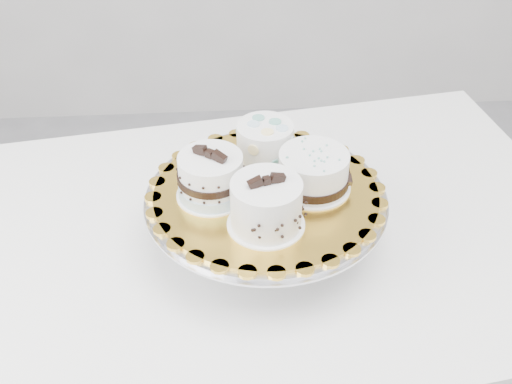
{
  "coord_description": "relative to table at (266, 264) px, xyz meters",
  "views": [
    {
      "loc": [
        0.04,
        -0.76,
        1.49
      ],
      "look_at": [
        0.09,
        0.03,
        0.87
      ],
      "focal_mm": 45.0,
      "sensor_mm": 36.0,
      "label": 1
    }
  ],
  "objects": [
    {
      "name": "cake_dots",
      "position": [
        -0.0,
        0.05,
        0.23
      ],
      "size": [
        0.12,
        0.12,
        0.07
      ],
      "rotation": [
        0.0,
        0.0,
        0.29
      ],
      "color": "white",
      "rests_on": "cake_board"
    },
    {
      "name": "cake_stand",
      "position": [
        -0.01,
        -0.04,
        0.16
      ],
      "size": [
        0.39,
        0.39,
        0.11
      ],
      "color": "gray",
      "rests_on": "table"
    },
    {
      "name": "cake_board",
      "position": [
        -0.01,
        -0.04,
        0.2
      ],
      "size": [
        0.44,
        0.44,
        0.01
      ],
      "primitive_type": "cylinder",
      "rotation": [
        0.0,
        0.0,
        -0.27
      ],
      "color": "gold",
      "rests_on": "cake_stand"
    },
    {
      "name": "table",
      "position": [
        0.0,
        0.0,
        0.0
      ],
      "size": [
        1.23,
        0.91,
        0.75
      ],
      "rotation": [
        0.0,
        0.0,
        0.15
      ],
      "color": "white",
      "rests_on": "floor"
    },
    {
      "name": "cake_swirl",
      "position": [
        -0.01,
        -0.12,
        0.23
      ],
      "size": [
        0.13,
        0.13,
        0.09
      ],
      "rotation": [
        0.0,
        0.0,
        0.28
      ],
      "color": "white",
      "rests_on": "cake_board"
    },
    {
      "name": "cake_ribbon",
      "position": [
        0.07,
        -0.03,
        0.23
      ],
      "size": [
        0.13,
        0.12,
        0.07
      ],
      "rotation": [
        0.0,
        0.0,
        -0.0
      ],
      "color": "white",
      "rests_on": "cake_board"
    },
    {
      "name": "cake_banded",
      "position": [
        -0.09,
        -0.04,
        0.23
      ],
      "size": [
        0.14,
        0.14,
        0.09
      ],
      "rotation": [
        0.0,
        0.0,
        -0.63
      ],
      "color": "white",
      "rests_on": "cake_board"
    }
  ]
}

